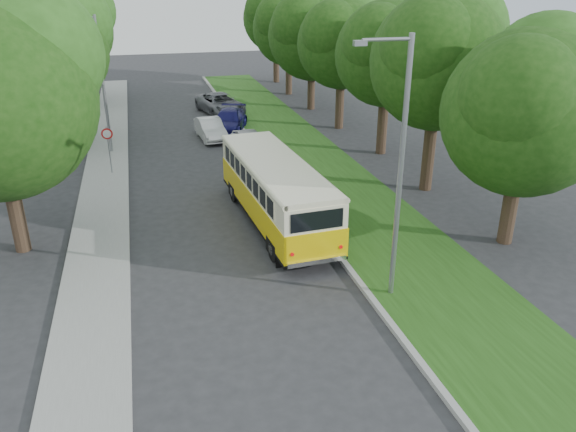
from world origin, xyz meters
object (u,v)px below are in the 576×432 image
object	(u,v)px
lamppost_near	(398,165)
car_grey	(220,104)
vintage_bus	(276,193)
car_silver	(250,144)
lamppost_far	(101,80)
car_white	(210,129)
car_blue	(229,121)

from	to	relation	value
lamppost_near	car_grey	distance (m)	26.99
vintage_bus	car_silver	world-z (taller)	vintage_bus
lamppost_far	vintage_bus	world-z (taller)	lamppost_far
car_white	car_grey	xyz separation A→B (m)	(1.65, 6.75, 0.09)
car_silver	car_blue	xyz separation A→B (m)	(-0.26, 5.66, -0.02)
car_silver	car_blue	distance (m)	5.67
car_silver	car_white	world-z (taller)	car_silver
car_silver	car_white	xyz separation A→B (m)	(-1.67, 4.15, -0.08)
lamppost_near	vintage_bus	size ratio (longest dim) A/B	0.87
car_white	vintage_bus	bearing A→B (deg)	-91.73
car_white	car_blue	xyz separation A→B (m)	(1.41, 1.51, 0.06)
car_silver	car_grey	world-z (taller)	car_grey
lamppost_near	car_blue	distance (m)	21.84
car_silver	car_grey	xyz separation A→B (m)	(-0.02, 10.90, 0.01)
car_blue	car_grey	bearing A→B (deg)	105.90
car_grey	car_white	bearing A→B (deg)	-116.65
lamppost_near	vintage_bus	xyz separation A→B (m)	(-2.10, 6.36, -3.00)
lamppost_far	vintage_bus	size ratio (longest dim) A/B	0.81
lamppost_near	car_white	bearing A→B (deg)	98.31
car_white	car_silver	bearing A→B (deg)	-73.26
car_white	car_blue	distance (m)	2.07
lamppost_near	car_grey	size ratio (longest dim) A/B	1.54
lamppost_far	car_white	bearing A→B (deg)	13.70
lamppost_far	car_white	world-z (taller)	lamppost_far
car_white	car_grey	distance (m)	6.95
car_silver	car_grey	distance (m)	10.90
car_silver	lamppost_far	bearing A→B (deg)	158.29
lamppost_near	car_white	distance (m)	20.51
vintage_bus	car_silver	bearing A→B (deg)	81.27
lamppost_far	car_white	size ratio (longest dim) A/B	1.94
car_silver	lamppost_near	bearing A→B (deg)	-87.88
vintage_bus	car_grey	bearing A→B (deg)	84.07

